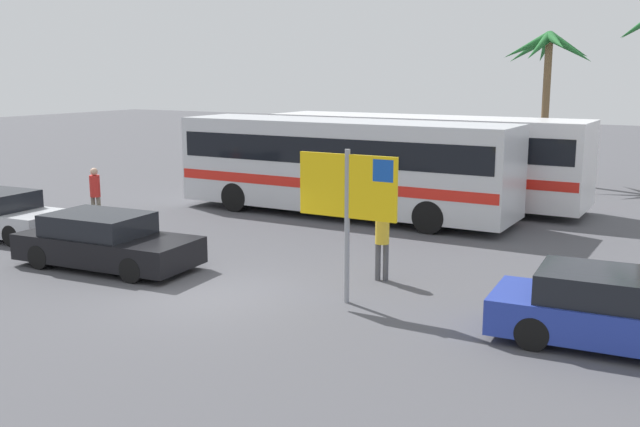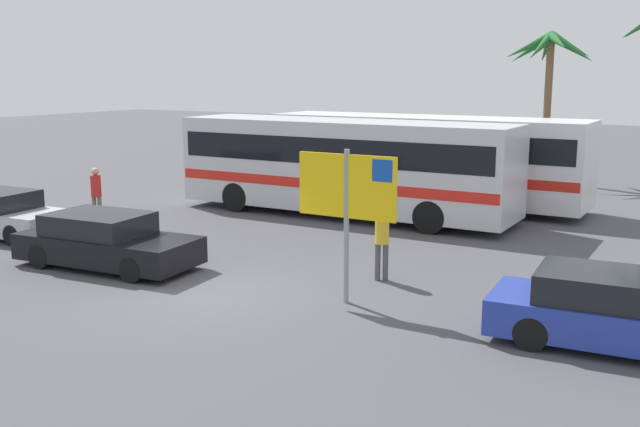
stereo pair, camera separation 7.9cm
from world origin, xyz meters
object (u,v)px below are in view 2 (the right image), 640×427
object	(u,v)px
bus_rear_coach	(425,155)
car_blue	(617,312)
pedestrian_near_sign	(382,235)
bus_front_coach	(344,163)
pedestrian_crossing_lot	(96,191)
ferry_sign	(349,192)
car_silver	(2,214)
car_black	(106,241)

from	to	relation	value
bus_rear_coach	car_blue	size ratio (longest dim) A/B	2.54
car_blue	pedestrian_near_sign	distance (m)	5.59
bus_front_coach	car_blue	size ratio (longest dim) A/B	2.54
car_blue	pedestrian_near_sign	size ratio (longest dim) A/B	2.52
bus_front_coach	pedestrian_crossing_lot	bearing A→B (deg)	-140.17
ferry_sign	car_silver	xyz separation A→B (m)	(-11.73, 0.51, -1.69)
car_silver	pedestrian_crossing_lot	bearing A→B (deg)	64.10
bus_front_coach	pedestrian_near_sign	xyz separation A→B (m)	(4.44, -6.41, -0.72)
bus_front_coach	pedestrian_crossing_lot	xyz separation A→B (m)	(-6.12, -5.10, -0.73)
car_black	bus_front_coach	bearing A→B (deg)	72.69
car_blue	pedestrian_crossing_lot	world-z (taller)	pedestrian_crossing_lot
car_blue	car_black	size ratio (longest dim) A/B	0.96
car_silver	pedestrian_crossing_lot	world-z (taller)	pedestrian_crossing_lot
ferry_sign	car_silver	world-z (taller)	ferry_sign
car_black	pedestrian_crossing_lot	xyz separation A→B (m)	(-4.18, 3.61, 0.42)
pedestrian_near_sign	bus_rear_coach	bearing A→B (deg)	171.56
bus_front_coach	car_blue	distance (m)	12.74
car_silver	bus_front_coach	bearing A→B (deg)	43.00
car_silver	car_black	xyz separation A→B (m)	(5.23, -0.96, 0.00)
car_silver	car_black	size ratio (longest dim) A/B	0.88
bus_rear_coach	car_black	xyz separation A→B (m)	(-3.46, -12.05, -1.15)
car_silver	car_blue	bearing A→B (deg)	-5.50
bus_front_coach	ferry_sign	world-z (taller)	ferry_sign
bus_front_coach	ferry_sign	distance (m)	9.46
ferry_sign	car_black	xyz separation A→B (m)	(-6.50, -0.45, -1.69)
car_silver	ferry_sign	bearing A→B (deg)	-6.73
car_black	pedestrian_crossing_lot	world-z (taller)	pedestrian_crossing_lot
car_blue	bus_rear_coach	bearing A→B (deg)	121.45
car_black	car_blue	bearing A→B (deg)	-1.87
ferry_sign	pedestrian_near_sign	world-z (taller)	ferry_sign
car_blue	pedestrian_near_sign	xyz separation A→B (m)	(-5.30, 1.72, 0.43)
car_black	pedestrian_crossing_lot	distance (m)	5.54
ferry_sign	car_black	size ratio (longest dim) A/B	0.68
pedestrian_crossing_lot	pedestrian_near_sign	distance (m)	10.64
car_silver	car_black	bearing A→B (deg)	-14.66
car_black	pedestrian_near_sign	size ratio (longest dim) A/B	2.62
ferry_sign	car_silver	size ratio (longest dim) A/B	0.77
bus_rear_coach	pedestrian_crossing_lot	distance (m)	11.40
bus_rear_coach	pedestrian_crossing_lot	bearing A→B (deg)	-132.17
bus_front_coach	car_black	bearing A→B (deg)	-102.56
bus_rear_coach	pedestrian_crossing_lot	xyz separation A→B (m)	(-7.64, -8.43, -0.73)
bus_rear_coach	pedestrian_near_sign	bearing A→B (deg)	-73.29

